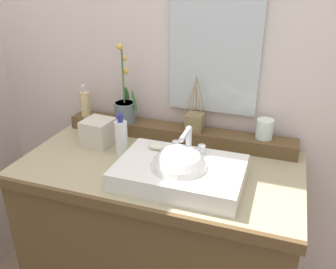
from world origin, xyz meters
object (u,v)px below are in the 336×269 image
object	(u,v)px
sink_basin	(179,173)
potted_plant	(125,108)
soap_dispenser	(85,103)
lotion_bottle	(121,137)
reed_diffuser	(195,121)
soap_bar	(156,146)
tumbler_cup	(265,129)
tissue_box	(98,132)

from	to	relation	value
sink_basin	potted_plant	bearing A→B (deg)	138.45
soap_dispenser	lotion_bottle	bearing A→B (deg)	-34.99
sink_basin	lotion_bottle	size ratio (longest dim) A/B	2.51
soap_dispenser	reed_diffuser	distance (m)	0.58
soap_bar	tumbler_cup	world-z (taller)	tumbler_cup
tissue_box	potted_plant	bearing A→B (deg)	66.63
tumbler_cup	soap_bar	bearing A→B (deg)	-146.19
reed_diffuser	soap_dispenser	bearing A→B (deg)	-178.91
potted_plant	tumbler_cup	xyz separation A→B (m)	(0.67, 0.03, -0.03)
tumbler_cup	tissue_box	distance (m)	0.76
tissue_box	sink_basin	bearing A→B (deg)	-22.65
tumbler_cup	tissue_box	world-z (taller)	tumbler_cup
tumbler_cup	lotion_bottle	distance (m)	0.64
potted_plant	reed_diffuser	size ratio (longest dim) A/B	1.50
sink_basin	tumbler_cup	bearing A→B (deg)	53.38
potted_plant	sink_basin	bearing A→B (deg)	-41.55
tumbler_cup	lotion_bottle	world-z (taller)	lotion_bottle
soap_dispenser	tissue_box	distance (m)	0.24
potted_plant	reed_diffuser	xyz separation A→B (m)	(0.35, 0.02, -0.03)
sink_basin	lotion_bottle	distance (m)	0.34
reed_diffuser	tissue_box	xyz separation A→B (m)	(-0.42, -0.17, -0.05)
soap_bar	tissue_box	size ratio (longest dim) A/B	0.54
soap_dispenser	lotion_bottle	xyz separation A→B (m)	(0.31, -0.21, -0.05)
soap_bar	soap_dispenser	world-z (taller)	soap_dispenser
potted_plant	lotion_bottle	world-z (taller)	potted_plant
lotion_bottle	tissue_box	bearing A→B (deg)	159.78
sink_basin	reed_diffuser	world-z (taller)	reed_diffuser
tumbler_cup	lotion_bottle	bearing A→B (deg)	-157.96
lotion_bottle	tissue_box	world-z (taller)	lotion_bottle
potted_plant	tissue_box	size ratio (longest dim) A/B	2.99
lotion_bottle	reed_diffuser	bearing A→B (deg)	39.60
potted_plant	lotion_bottle	distance (m)	0.23
reed_diffuser	lotion_bottle	xyz separation A→B (m)	(-0.27, -0.23, -0.02)
soap_bar	lotion_bottle	distance (m)	0.18
soap_bar	soap_dispenser	size ratio (longest dim) A/B	0.42
sink_basin	soap_bar	size ratio (longest dim) A/B	6.96
soap_bar	reed_diffuser	world-z (taller)	reed_diffuser
sink_basin	reed_diffuser	xyz separation A→B (m)	(-0.04, 0.36, 0.07)
sink_basin	soap_dispenser	world-z (taller)	soap_dispenser
tumbler_cup	reed_diffuser	xyz separation A→B (m)	(-0.32, -0.01, -0.00)
sink_basin	potted_plant	world-z (taller)	potted_plant
lotion_bottle	tumbler_cup	bearing A→B (deg)	22.04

